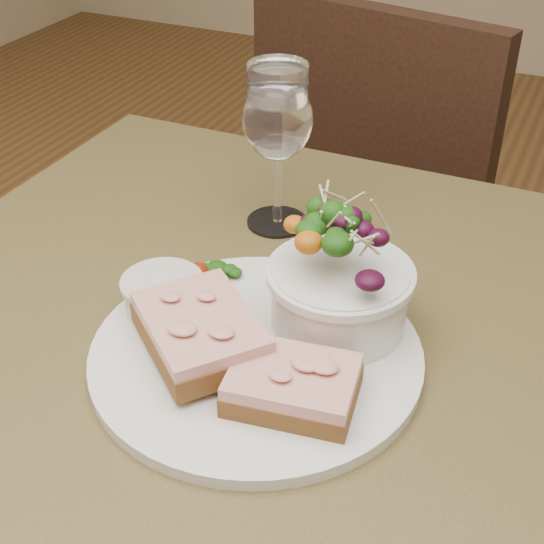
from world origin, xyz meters
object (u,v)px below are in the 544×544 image
at_px(cafe_table, 257,416).
at_px(ramekin, 163,294).
at_px(dinner_plate, 256,354).
at_px(sandwich_front, 293,385).
at_px(chair_far, 396,292).
at_px(salad_bowl, 341,271).
at_px(sandwich_back, 200,331).
at_px(wine_glass, 278,124).

xyz_separation_m(cafe_table, ramekin, (-0.09, -0.01, 0.13)).
relative_size(dinner_plate, sandwich_front, 2.63).
xyz_separation_m(chair_far, sandwich_front, (0.11, -0.82, 0.48)).
distance_m(sandwich_front, ramekin, 0.17).
xyz_separation_m(sandwich_front, salad_bowl, (-0.00, 0.11, 0.04)).
bearing_deg(sandwich_front, sandwich_back, 160.13).
relative_size(cafe_table, salad_bowl, 6.30).
xyz_separation_m(sandwich_front, wine_glass, (-0.13, 0.27, 0.10)).
height_order(chair_far, dinner_plate, chair_far).
distance_m(sandwich_back, salad_bowl, 0.13).
height_order(cafe_table, sandwich_front, sandwich_front).
distance_m(ramekin, salad_bowl, 0.17).
bearing_deg(sandwich_back, cafe_table, 100.65).
bearing_deg(salad_bowl, chair_far, 98.72).
bearing_deg(wine_glass, salad_bowl, -50.38).
xyz_separation_m(cafe_table, dinner_plate, (0.01, -0.03, 0.11)).
height_order(chair_far, sandwich_back, chair_far).
relative_size(chair_far, sandwich_front, 7.95).
distance_m(sandwich_back, wine_glass, 0.27).
relative_size(chair_far, wine_glass, 5.14).
xyz_separation_m(sandwich_back, salad_bowl, (0.10, 0.09, 0.03)).
distance_m(cafe_table, chair_far, 0.83).
relative_size(sandwich_back, ramekin, 2.11).
bearing_deg(wine_glass, dinner_plate, -70.61).
relative_size(dinner_plate, ramekin, 4.16).
xyz_separation_m(ramekin, wine_glass, (0.02, 0.21, 0.09)).
bearing_deg(ramekin, wine_glass, 83.33).
bearing_deg(salad_bowl, sandwich_back, -136.97).
bearing_deg(sandwich_back, chair_far, 131.04).
height_order(dinner_plate, sandwich_front, sandwich_front).
bearing_deg(chair_far, sandwich_back, 103.65).
distance_m(chair_far, ramekin, 0.90).
bearing_deg(dinner_plate, sandwich_front, -39.49).
bearing_deg(dinner_plate, salad_bowl, 50.27).
relative_size(cafe_table, ramekin, 11.16).
xyz_separation_m(sandwich_front, ramekin, (-0.16, 0.06, 0.00)).
xyz_separation_m(dinner_plate, ramekin, (-0.10, 0.01, 0.03)).
height_order(chair_far, salad_bowl, chair_far).
xyz_separation_m(salad_bowl, wine_glass, (-0.13, 0.16, 0.05)).
height_order(cafe_table, wine_glass, wine_glass).
bearing_deg(sandwich_front, wine_glass, 108.29).
distance_m(dinner_plate, sandwich_front, 0.07).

